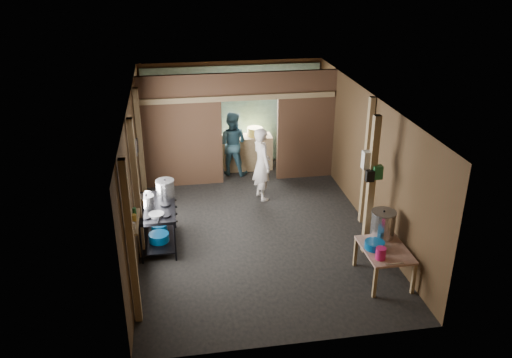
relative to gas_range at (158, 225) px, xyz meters
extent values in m
cube|color=black|center=(1.88, 0.44, -0.40)|extent=(4.50, 7.00, 0.00)
cube|color=#46433F|center=(1.88, 0.44, 2.20)|extent=(4.50, 7.00, 0.00)
cube|color=#43321C|center=(1.88, 3.94, 0.90)|extent=(4.50, 0.00, 2.60)
cube|color=#43321C|center=(1.88, -3.06, 0.90)|extent=(4.50, 0.00, 2.60)
cube|color=#43321C|center=(-0.37, 0.44, 0.90)|extent=(0.00, 7.00, 2.60)
cube|color=#43321C|center=(4.13, 0.44, 0.90)|extent=(0.00, 7.00, 2.60)
cube|color=#4B2F1A|center=(0.55, 2.64, 0.90)|extent=(1.85, 0.10, 2.60)
cube|color=#4B2F1A|center=(3.46, 2.64, 0.90)|extent=(1.35, 0.10, 2.60)
cube|color=#4B2F1A|center=(2.13, 2.64, 1.90)|extent=(1.30, 0.10, 0.60)
cube|color=#8FC2B9|center=(1.88, 3.88, 0.85)|extent=(4.40, 0.06, 2.50)
cube|color=#A2875B|center=(2.18, 3.39, 0.02)|extent=(1.20, 0.50, 0.85)
cylinder|color=silver|center=(2.13, 3.84, 1.50)|extent=(0.20, 0.03, 0.20)
cube|color=#A2875B|center=(-0.30, -2.16, 0.90)|extent=(0.10, 0.12, 2.60)
cube|color=#A2875B|center=(-0.30, -0.36, 0.90)|extent=(0.10, 0.12, 2.60)
cube|color=#A2875B|center=(-0.30, 1.64, 0.90)|extent=(0.10, 0.12, 2.60)
cube|color=#A2875B|center=(4.06, 0.24, 0.90)|extent=(0.10, 0.12, 2.60)
cube|color=#A2875B|center=(3.73, -0.86, 0.90)|extent=(0.12, 0.12, 2.60)
cube|color=#A2875B|center=(1.88, 2.59, 1.65)|extent=(4.40, 0.12, 0.12)
cylinder|color=slate|center=(-0.33, 0.84, 1.25)|extent=(0.03, 0.34, 0.34)
cylinder|color=black|center=(-0.33, 1.24, 1.15)|extent=(0.03, 0.30, 0.30)
cube|color=#A2875B|center=(-0.27, -1.66, 1.00)|extent=(0.14, 0.80, 0.03)
cylinder|color=silver|center=(-0.27, -1.91, 1.06)|extent=(0.07, 0.07, 0.10)
cylinder|color=gold|center=(-0.27, -1.66, 1.06)|extent=(0.08, 0.08, 0.10)
cylinder|color=#1D6332|center=(-0.27, -1.44, 1.06)|extent=(0.06, 0.06, 0.10)
cube|color=silver|center=(3.68, -0.78, 1.38)|extent=(0.22, 0.15, 0.32)
cube|color=#1D6332|center=(3.80, -0.92, 1.20)|extent=(0.16, 0.12, 0.24)
cube|color=black|center=(3.66, -0.94, 1.15)|extent=(0.14, 0.10, 0.20)
cylinder|color=silver|center=(-0.17, 0.43, 0.45)|extent=(0.18, 0.18, 0.09)
cylinder|color=#085397|center=(0.00, -0.16, -0.17)|extent=(0.37, 0.37, 0.15)
cylinder|color=#085397|center=(0.00, 0.26, -0.18)|extent=(0.31, 0.31, 0.12)
cylinder|color=#085397|center=(3.54, -1.70, 0.25)|extent=(0.37, 0.37, 0.12)
cylinder|color=#CC1B64|center=(3.51, -2.02, 0.28)|extent=(0.21, 0.21, 0.20)
cube|color=silver|center=(3.68, -2.20, 0.19)|extent=(0.30, 0.04, 0.01)
cylinder|color=gold|center=(2.37, 3.39, 0.55)|extent=(0.38, 0.38, 0.21)
imported|color=white|center=(2.24, 1.64, 0.41)|extent=(0.53, 0.67, 1.63)
imported|color=#335A69|center=(1.76, 3.11, 0.38)|extent=(0.93, 0.84, 1.57)
camera|label=1|loc=(0.41, -8.70, 4.75)|focal=36.76mm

